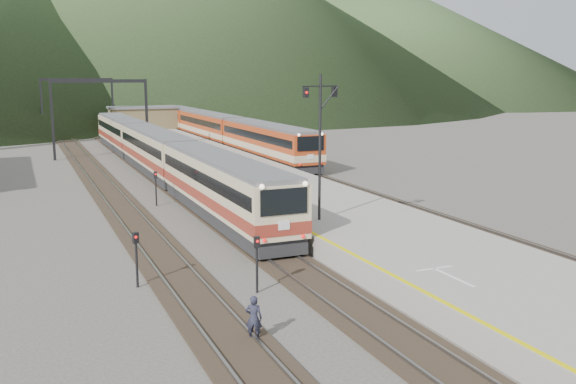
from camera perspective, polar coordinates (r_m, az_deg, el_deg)
name	(u,v)px	position (r m, az deg, el deg)	size (l,w,h in m)	color
track_main	(161,177)	(54.44, -11.21, 1.35)	(2.60, 200.00, 0.23)	black
track_far	(99,180)	(53.67, -16.44, 0.99)	(2.60, 200.00, 0.23)	black
track_second	(288,169)	(57.83, 0.01, 2.07)	(2.60, 200.00, 0.23)	black
platform	(233,171)	(53.87, -4.95, 1.88)	(8.00, 100.00, 1.00)	gray
gantry_near	(100,103)	(68.22, -16.37, 7.58)	(9.55, 0.25, 8.00)	black
gantry_far	(77,96)	(93.08, -18.21, 8.12)	(9.55, 0.25, 8.00)	black
station_shed	(143,117)	(92.35, -12.74, 6.49)	(9.40, 4.40, 3.10)	brown
hill_c	(352,31)	(253.90, 5.69, 14.08)	(160.00, 160.00, 50.00)	#2D4422
main_train	(156,152)	(55.93, -11.66, 3.49)	(2.77, 56.90, 3.38)	#C6B38B
second_train	(210,127)	(81.22, -6.96, 5.77)	(2.91, 59.78, 3.56)	#A33816
signal_mast	(320,133)	(32.74, 2.86, 5.29)	(2.17, 0.56, 7.46)	black
short_signal_a	(257,257)	(25.08, -2.79, -5.76)	(0.23, 0.18, 2.27)	black
short_signal_b	(156,184)	(42.45, -11.68, 0.72)	(0.25, 0.21, 2.27)	black
short_signal_c	(136,252)	(26.38, -13.34, -5.22)	(0.26, 0.23, 2.27)	black
worker	(254,318)	(20.95, -3.06, -11.14)	(0.55, 0.36, 1.51)	#212232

